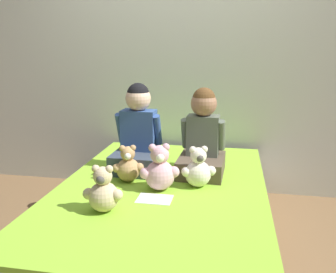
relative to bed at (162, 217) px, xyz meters
name	(u,v)px	position (x,y,z in m)	size (l,w,h in m)	color
ground_plane	(162,246)	(0.00, 0.00, -0.22)	(14.00, 14.00, 0.00)	brown
wall_behind_bed	(186,57)	(0.00, 1.11, 1.03)	(8.00, 0.06, 2.50)	beige
bed	(162,217)	(0.00, 0.00, 0.00)	(1.37, 2.02, 0.44)	#997F60
child_on_left	(138,135)	(-0.24, 0.31, 0.48)	(0.34, 0.39, 0.64)	#384251
child_on_right	(202,139)	(0.24, 0.31, 0.48)	(0.33, 0.41, 0.62)	brown
teddy_bear_held_by_left_child	(128,166)	(-0.24, 0.04, 0.33)	(0.21, 0.16, 0.25)	tan
teddy_bear_held_by_right_child	(198,170)	(0.24, 0.04, 0.34)	(0.22, 0.17, 0.27)	silver
teddy_bear_between_children	(159,171)	(0.00, -0.06, 0.35)	(0.25, 0.19, 0.31)	#DBA3B2
teddy_bear_at_foot_of_bed	(103,192)	(-0.24, -0.42, 0.34)	(0.22, 0.17, 0.27)	#D1B78E
sign_card	(154,199)	(0.00, -0.22, 0.23)	(0.21, 0.15, 0.00)	white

